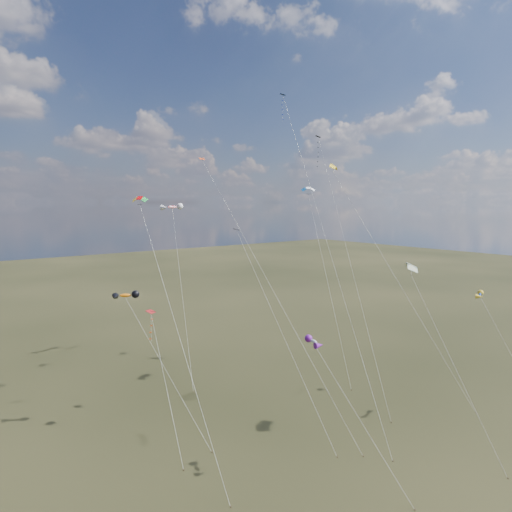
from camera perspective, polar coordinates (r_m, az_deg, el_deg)
ground at (r=52.99m, az=13.04°, el=-22.80°), size 400.00×400.00×0.00m
diamond_black_high at (r=77.15m, az=8.24°, el=11.01°), size 12.68×25.40×37.14m
diamond_navy_tall at (r=70.65m, az=4.36°, el=15.15°), size 11.21×30.07×42.70m
diamond_black_mid at (r=53.75m, az=1.15°, el=-4.83°), size 1.10×17.41×22.75m
diamond_red_low at (r=54.80m, az=-12.80°, el=-9.26°), size 2.81×11.95×13.48m
diamond_orange_center at (r=57.01m, az=-0.69°, el=0.95°), size 2.86×27.65×32.13m
parafoil_yellow at (r=68.39m, az=9.78°, el=10.95°), size 5.75×21.65×31.94m
parafoil_blue_white at (r=75.72m, az=6.59°, el=8.30°), size 6.46×15.51×28.86m
parafoil_striped at (r=54.95m, az=18.91°, el=-1.12°), size 3.64×14.05×19.55m
parafoil_tricolor at (r=55.97m, az=-14.26°, el=6.71°), size 3.00×22.64×26.96m
novelty_orange_black at (r=56.03m, az=-15.99°, el=-4.82°), size 5.13×14.00×15.60m
novelty_white_purple at (r=45.03m, az=7.30°, el=-10.66°), size 2.77×11.39×13.03m
novelty_redwhite_stripe at (r=80.49m, az=-10.42°, el=5.99°), size 9.21×19.91×25.80m
novelty_blue_yellow at (r=61.72m, az=26.25°, el=-4.44°), size 2.83×9.12×15.24m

